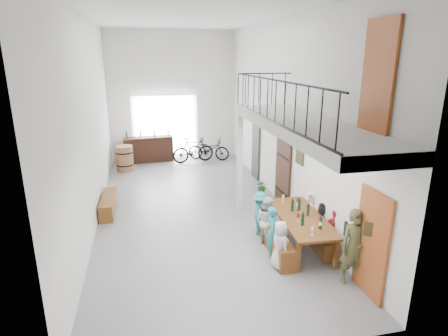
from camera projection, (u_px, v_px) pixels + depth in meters
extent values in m
plane|color=slate|center=(194.00, 208.00, 11.35)|extent=(12.00, 12.00, 0.00)
plane|color=white|center=(173.00, 96.00, 16.17)|extent=(5.50, 0.00, 5.50)
plane|color=white|center=(252.00, 189.00, 4.95)|extent=(5.50, 0.00, 5.50)
plane|color=white|center=(90.00, 122.00, 9.99)|extent=(0.00, 12.00, 12.00)
plane|color=white|center=(283.00, 115.00, 11.13)|extent=(0.00, 12.00, 12.00)
plane|color=white|center=(189.00, 14.00, 9.77)|extent=(12.00, 12.00, 0.00)
cube|color=white|center=(165.00, 128.00, 16.42)|extent=(2.80, 0.08, 2.80)
cube|color=#9C4920|center=(372.00, 244.00, 7.03)|extent=(0.06, 0.95, 2.10)
cube|color=#351A0E|center=(283.00, 174.00, 11.34)|extent=(0.06, 1.10, 2.00)
cube|color=#2D362C|center=(256.00, 152.00, 13.96)|extent=(0.06, 0.80, 2.00)
cube|color=#9C4920|center=(378.00, 76.00, 6.52)|extent=(0.06, 0.90, 1.95)
cube|color=#393016|center=(300.00, 154.00, 10.06)|extent=(0.04, 0.45, 0.55)
cylinder|color=white|center=(269.00, 120.00, 12.34)|extent=(0.04, 0.28, 0.28)
cube|color=silver|center=(306.00, 127.00, 7.91)|extent=(1.50, 5.60, 0.25)
cube|color=black|center=(275.00, 80.00, 7.48)|extent=(0.03, 5.60, 0.03)
cube|color=black|center=(273.00, 121.00, 7.72)|extent=(0.03, 5.60, 0.03)
cube|color=black|center=(265.00, 73.00, 10.23)|extent=(1.50, 0.03, 0.03)
cube|color=silver|center=(240.00, 164.00, 10.79)|extent=(0.14, 0.14, 2.88)
cube|color=brown|center=(301.00, 217.00, 8.88)|extent=(1.19, 2.56, 0.06)
cube|color=brown|center=(298.00, 257.00, 7.92)|extent=(0.09, 0.09, 0.73)
cube|color=brown|center=(336.00, 254.00, 8.04)|extent=(0.09, 0.09, 0.73)
cube|color=brown|center=(271.00, 216.00, 9.95)|extent=(0.09, 0.09, 0.73)
cube|color=brown|center=(302.00, 214.00, 10.07)|extent=(0.09, 0.09, 0.73)
cube|color=brown|center=(274.00, 239.00, 8.91)|extent=(0.51, 2.23, 0.51)
cube|color=brown|center=(314.00, 235.00, 9.16)|extent=(0.41, 1.95, 0.44)
cylinder|color=black|center=(308.00, 209.00, 8.86)|extent=(0.07, 0.07, 0.35)
cylinder|color=black|center=(299.00, 204.00, 9.16)|extent=(0.07, 0.07, 0.35)
cylinder|color=black|center=(293.00, 204.00, 9.14)|extent=(0.07, 0.07, 0.35)
cylinder|color=black|center=(303.00, 218.00, 8.36)|extent=(0.07, 0.07, 0.35)
cylinder|color=black|center=(321.00, 222.00, 8.15)|extent=(0.07, 0.07, 0.35)
cube|color=brown|center=(108.00, 204.00, 11.04)|extent=(0.41, 1.72, 0.48)
cylinder|color=#9C6940|center=(125.00, 158.00, 14.96)|extent=(0.67, 0.67, 1.01)
cylinder|color=black|center=(125.00, 164.00, 15.03)|extent=(0.69, 0.69, 0.05)
cylinder|color=black|center=(124.00, 152.00, 14.88)|extent=(0.69, 0.69, 0.05)
cube|color=#351A0E|center=(149.00, 149.00, 16.24)|extent=(2.11, 0.77, 1.09)
cylinder|color=black|center=(127.00, 135.00, 15.74)|extent=(0.06, 0.06, 0.28)
cylinder|color=black|center=(141.00, 134.00, 16.00)|extent=(0.06, 0.06, 0.28)
cylinder|color=black|center=(155.00, 133.00, 16.10)|extent=(0.06, 0.06, 0.28)
cylinder|color=black|center=(168.00, 133.00, 16.29)|extent=(0.06, 0.06, 0.28)
imported|color=silver|center=(280.00, 245.00, 8.03)|extent=(0.44, 0.59, 1.09)
imported|color=teal|center=(273.00, 231.00, 8.55)|extent=(0.42, 0.51, 1.19)
imported|color=silver|center=(267.00, 220.00, 9.08)|extent=(0.66, 0.73, 1.22)
imported|color=teal|center=(260.00, 213.00, 9.58)|extent=(0.68, 0.85, 1.15)
imported|color=#A91C27|center=(334.00, 232.00, 8.61)|extent=(0.48, 0.70, 1.11)
imported|color=black|center=(322.00, 223.00, 9.10)|extent=(0.38, 1.02, 1.08)
imported|color=silver|center=(313.00, 213.00, 9.63)|extent=(0.46, 0.62, 1.14)
imported|color=#4B4C2B|center=(355.00, 247.00, 7.44)|extent=(0.63, 0.47, 1.59)
imported|color=#134918|center=(262.00, 186.00, 12.59)|extent=(0.50, 0.48, 0.44)
imported|color=black|center=(209.00, 149.00, 16.52)|extent=(1.94, 1.34, 0.97)
imported|color=black|center=(193.00, 150.00, 16.11)|extent=(1.88, 0.82, 1.10)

